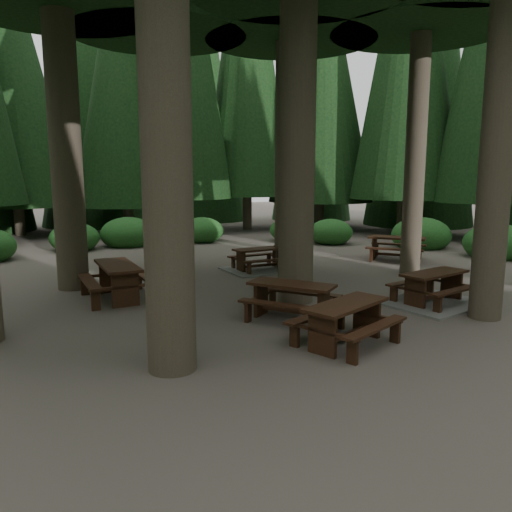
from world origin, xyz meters
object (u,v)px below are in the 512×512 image
object	(u,v)px
picnic_table_b	(118,276)
picnic_table_e	(346,317)
picnic_table_a	(434,293)
picnic_table_c	(259,263)
picnic_table_d	(397,245)
picnic_table_f	(291,295)

from	to	relation	value
picnic_table_b	picnic_table_e	xyz separation A→B (m)	(3.51, -4.82, -0.06)
picnic_table_a	picnic_table_b	bearing A→B (deg)	140.65
picnic_table_c	picnic_table_d	xyz separation A→B (m)	(5.22, 0.09, 0.32)
picnic_table_a	picnic_table_d	distance (m)	6.05
picnic_table_c	picnic_table_d	distance (m)	5.23
picnic_table_a	picnic_table_d	size ratio (longest dim) A/B	1.08
picnic_table_c	picnic_table_f	world-z (taller)	picnic_table_f
picnic_table_a	picnic_table_d	bearing A→B (deg)	46.60
picnic_table_a	picnic_table_e	size ratio (longest dim) A/B	1.19
picnic_table_d	picnic_table_b	bearing A→B (deg)	-124.18
picnic_table_a	picnic_table_f	size ratio (longest dim) A/B	1.17
picnic_table_c	picnic_table_e	bearing A→B (deg)	-106.02
picnic_table_b	picnic_table_e	bearing A→B (deg)	-150.37
picnic_table_c	picnic_table_d	world-z (taller)	picnic_table_d
picnic_table_c	picnic_table_b	bearing A→B (deg)	-161.86
picnic_table_c	picnic_table_d	size ratio (longest dim) A/B	0.94
picnic_table_b	picnic_table_d	bearing A→B (deg)	-83.19
picnic_table_d	picnic_table_e	distance (m)	9.46
picnic_table_a	picnic_table_b	distance (m)	7.57
picnic_table_b	picnic_table_a	bearing A→B (deg)	-120.22
picnic_table_d	picnic_table_f	bearing A→B (deg)	-98.08
picnic_table_c	picnic_table_a	bearing A→B (deg)	-73.29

